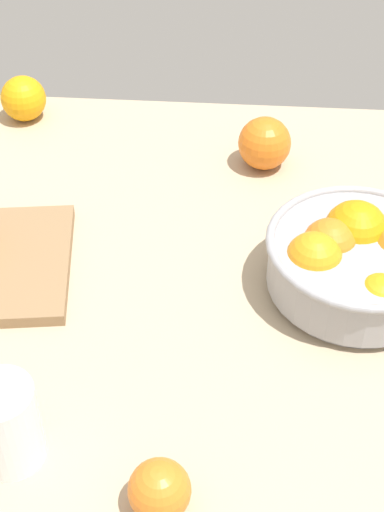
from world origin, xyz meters
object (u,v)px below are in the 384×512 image
(fruit_bowl, at_px, (357,261))
(juice_glass, at_px, (7,428))
(loose_orange_0, at_px, (23,98))
(loose_orange_2, at_px, (265,143))
(loose_orange_1, at_px, (159,490))

(fruit_bowl, height_order, juice_glass, fruit_bowl)
(fruit_bowl, relative_size, loose_orange_0, 3.10)
(loose_orange_0, bearing_deg, loose_orange_2, -15.24)
(loose_orange_2, bearing_deg, loose_orange_1, -99.31)
(fruit_bowl, xyz_separation_m, loose_orange_1, (-0.22, -0.34, -0.02))
(loose_orange_0, distance_m, loose_orange_2, 0.44)
(loose_orange_1, relative_size, loose_orange_2, 0.76)
(juice_glass, bearing_deg, fruit_bowl, 36.43)
(loose_orange_2, bearing_deg, loose_orange_0, 164.76)
(fruit_bowl, bearing_deg, juice_glass, -143.57)
(loose_orange_0, distance_m, loose_orange_1, 0.81)
(juice_glass, bearing_deg, loose_orange_0, 102.61)
(fruit_bowl, distance_m, loose_orange_2, 0.31)
(fruit_bowl, bearing_deg, loose_orange_2, 113.18)
(juice_glass, relative_size, loose_orange_0, 1.34)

